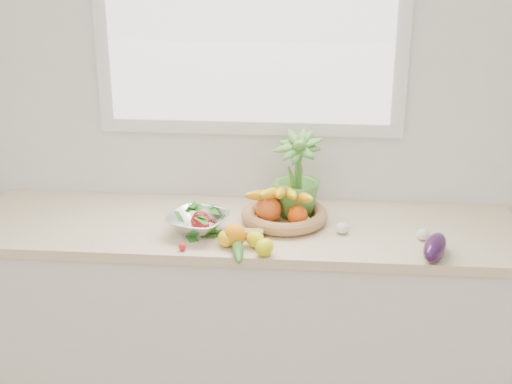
# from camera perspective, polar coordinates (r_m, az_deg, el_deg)

# --- Properties ---
(back_wall) EXTENTS (4.50, 0.02, 2.70)m
(back_wall) POSITION_cam_1_polar(r_m,az_deg,el_deg) (3.06, -0.44, 7.46)
(back_wall) COLOR white
(back_wall) RESTS_ON ground
(counter_cabinet) EXTENTS (2.20, 0.58, 0.86)m
(counter_cabinet) POSITION_cam_1_polar(r_m,az_deg,el_deg) (3.15, -0.89, -10.41)
(counter_cabinet) COLOR silver
(counter_cabinet) RESTS_ON ground
(countertop) EXTENTS (2.24, 0.62, 0.04)m
(countertop) POSITION_cam_1_polar(r_m,az_deg,el_deg) (2.93, -0.94, -2.92)
(countertop) COLOR beige
(countertop) RESTS_ON counter_cabinet
(window_frame) EXTENTS (1.30, 0.03, 1.10)m
(window_frame) POSITION_cam_1_polar(r_m,az_deg,el_deg) (2.97, -0.49, 14.89)
(window_frame) COLOR white
(window_frame) RESTS_ON back_wall
(window_pane) EXTENTS (1.18, 0.01, 0.98)m
(window_pane) POSITION_cam_1_polar(r_m,az_deg,el_deg) (2.95, -0.52, 14.84)
(window_pane) COLOR white
(window_pane) RESTS_ON window_frame
(orange_loose) EXTENTS (0.11, 0.11, 0.09)m
(orange_loose) POSITION_cam_1_polar(r_m,az_deg,el_deg) (2.72, -1.72, -3.46)
(orange_loose) COLOR orange
(orange_loose) RESTS_ON countertop
(lemon_a) EXTENTS (0.09, 0.10, 0.06)m
(lemon_a) POSITION_cam_1_polar(r_m,az_deg,el_deg) (2.73, -2.41, -3.74)
(lemon_a) COLOR yellow
(lemon_a) RESTS_ON countertop
(lemon_b) EXTENTS (0.09, 0.10, 0.07)m
(lemon_b) POSITION_cam_1_polar(r_m,az_deg,el_deg) (2.65, 0.69, -4.45)
(lemon_b) COLOR #D8DA0B
(lemon_b) RESTS_ON countertop
(lemon_c) EXTENTS (0.10, 0.10, 0.06)m
(lemon_c) POSITION_cam_1_polar(r_m,az_deg,el_deg) (2.71, -0.05, -3.82)
(lemon_c) COLOR yellow
(lemon_c) RESTS_ON countertop
(apple) EXTENTS (0.10, 0.10, 0.08)m
(apple) POSITION_cam_1_polar(r_m,az_deg,el_deg) (2.87, -4.50, -2.29)
(apple) COLOR red
(apple) RESTS_ON countertop
(ginger) EXTENTS (0.11, 0.05, 0.03)m
(ginger) POSITION_cam_1_polar(r_m,az_deg,el_deg) (2.79, -0.50, -3.40)
(ginger) COLOR tan
(ginger) RESTS_ON countertop
(garlic_a) EXTENTS (0.06, 0.06, 0.04)m
(garlic_a) POSITION_cam_1_polar(r_m,az_deg,el_deg) (2.85, 13.21, -3.33)
(garlic_a) COLOR white
(garlic_a) RESTS_ON countertop
(garlic_b) EXTENTS (0.06, 0.06, 0.04)m
(garlic_b) POSITION_cam_1_polar(r_m,az_deg,el_deg) (2.89, 4.09, -2.45)
(garlic_b) COLOR white
(garlic_b) RESTS_ON countertop
(garlic_c) EXTENTS (0.05, 0.05, 0.04)m
(garlic_c) POSITION_cam_1_polar(r_m,az_deg,el_deg) (2.85, 6.91, -2.88)
(garlic_c) COLOR white
(garlic_c) RESTS_ON countertop
(eggplant) EXTENTS (0.14, 0.22, 0.08)m
(eggplant) POSITION_cam_1_polar(r_m,az_deg,el_deg) (2.71, 14.12, -4.30)
(eggplant) COLOR #2A0E34
(eggplant) RESTS_ON countertop
(cucumber) EXTENTS (0.07, 0.22, 0.04)m
(cucumber) POSITION_cam_1_polar(r_m,az_deg,el_deg) (2.66, -1.47, -4.61)
(cucumber) COLOR #255B1A
(cucumber) RESTS_ON countertop
(radish) EXTENTS (0.03, 0.03, 0.03)m
(radish) POSITION_cam_1_polar(r_m,az_deg,el_deg) (2.71, -5.91, -4.39)
(radish) COLOR red
(radish) RESTS_ON countertop
(potted_herb) EXTENTS (0.26, 0.26, 0.36)m
(potted_herb) POSITION_cam_1_polar(r_m,az_deg,el_deg) (2.92, 3.26, 1.41)
(potted_herb) COLOR #498831
(potted_herb) RESTS_ON countertop
(fruit_basket) EXTENTS (0.40, 0.40, 0.19)m
(fruit_basket) POSITION_cam_1_polar(r_m,az_deg,el_deg) (2.93, 2.23, -1.44)
(fruit_basket) COLOR tan
(fruit_basket) RESTS_ON countertop
(colander_with_spinach) EXTENTS (0.30, 0.30, 0.12)m
(colander_with_spinach) POSITION_cam_1_polar(r_m,az_deg,el_deg) (2.83, -4.73, -2.12)
(colander_with_spinach) COLOR silver
(colander_with_spinach) RESTS_ON countertop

